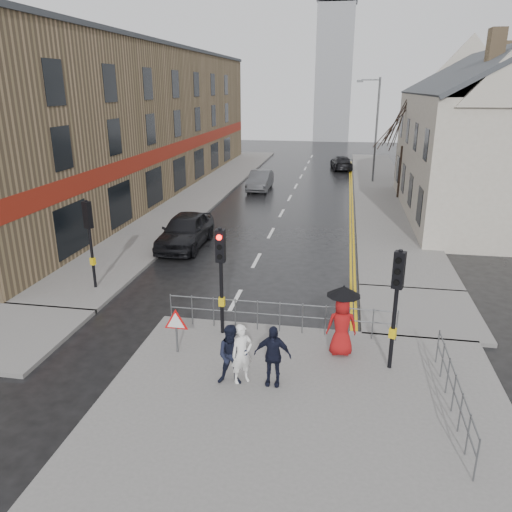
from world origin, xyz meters
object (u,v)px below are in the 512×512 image
at_px(car_mid, 260,180).
at_px(car_parked, 185,230).
at_px(pedestrian_a, 242,354).
at_px(pedestrian_d, 273,355).
at_px(pedestrian_with_umbrella, 342,318).
at_px(pedestrian_b, 232,355).

bearing_deg(car_mid, car_parked, -94.93).
xyz_separation_m(pedestrian_a, car_parked, (-5.11, 11.29, -0.12)).
bearing_deg(pedestrian_d, pedestrian_a, -177.22).
distance_m(pedestrian_d, car_mid, 26.30).
distance_m(pedestrian_with_umbrella, pedestrian_d, 2.55).
bearing_deg(pedestrian_b, pedestrian_with_umbrella, 29.62).
height_order(pedestrian_a, car_mid, pedestrian_a).
height_order(pedestrian_b, car_parked, pedestrian_b).
xyz_separation_m(pedestrian_d, car_parked, (-5.90, 11.26, -0.14)).
bearing_deg(car_mid, pedestrian_a, -81.63).
relative_size(pedestrian_d, car_mid, 0.38).
relative_size(pedestrian_b, pedestrian_with_umbrella, 0.78).
bearing_deg(pedestrian_d, pedestrian_b, -170.71).
distance_m(pedestrian_b, pedestrian_with_umbrella, 3.40).
distance_m(pedestrian_with_umbrella, car_mid, 24.87).
distance_m(pedestrian_with_umbrella, car_parked, 12.11).
height_order(pedestrian_d, car_mid, pedestrian_d).
xyz_separation_m(car_parked, car_mid, (1.21, 14.62, -0.11)).
bearing_deg(pedestrian_d, pedestrian_with_umbrella, 47.88).
xyz_separation_m(pedestrian_a, car_mid, (-3.90, 25.91, -0.23)).
bearing_deg(pedestrian_d, car_mid, 100.85).
height_order(car_parked, car_mid, car_parked).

